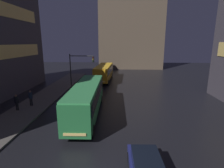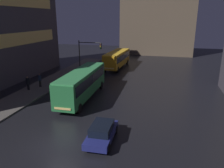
{
  "view_description": "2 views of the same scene",
  "coord_description": "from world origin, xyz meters",
  "views": [
    {
      "loc": [
        1.4,
        -6.94,
        7.44
      ],
      "look_at": [
        0.43,
        12.53,
        2.79
      ],
      "focal_mm": 28.0,
      "sensor_mm": 36.0,
      "label": 1
    },
    {
      "loc": [
        7.37,
        -12.89,
        9.18
      ],
      "look_at": [
        1.43,
        10.25,
        1.9
      ],
      "focal_mm": 35.0,
      "sensor_mm": 36.0,
      "label": 2
    }
  ],
  "objects": [
    {
      "name": "ground_plane",
      "position": [
        0.0,
        0.0,
        0.0
      ],
      "size": [
        120.0,
        120.0,
        0.0
      ],
      "primitive_type": "plane",
      "color": "black"
    },
    {
      "name": "sidewalk_left",
      "position": [
        -9.0,
        10.0,
        0.07
      ],
      "size": [
        4.0,
        48.0,
        0.15
      ],
      "color": "#56514C",
      "rests_on": "ground"
    },
    {
      "name": "building_far_backdrop",
      "position": [
        4.2,
        48.12,
        10.79
      ],
      "size": [
        18.07,
        12.0,
        21.57
      ],
      "color": "brown",
      "rests_on": "ground"
    },
    {
      "name": "bus_near",
      "position": [
        -2.01,
        9.79,
        2.05
      ],
      "size": [
        2.7,
        10.98,
        3.32
      ],
      "rotation": [
        0.0,
        0.0,
        3.17
      ],
      "color": "#236B38",
      "rests_on": "ground"
    },
    {
      "name": "bus_far",
      "position": [
        -1.87,
        26.93,
        1.9
      ],
      "size": [
        3.03,
        10.11,
        3.08
      ],
      "rotation": [
        0.0,
        0.0,
        3.09
      ],
      "color": "orange",
      "rests_on": "ground"
    },
    {
      "name": "car_taxi",
      "position": [
        2.88,
        1.44,
        0.73
      ],
      "size": [
        1.96,
        4.26,
        1.41
      ],
      "rotation": [
        0.0,
        0.0,
        3.18
      ],
      "color": "navy",
      "rests_on": "ground"
    },
    {
      "name": "pedestrian_near",
      "position": [
        -9.12,
        12.12,
        1.27
      ],
      "size": [
        0.55,
        0.55,
        1.84
      ],
      "rotation": [
        0.0,
        0.0,
        1.21
      ],
      "color": "black",
      "rests_on": "sidewalk_left"
    },
    {
      "name": "pedestrian_far",
      "position": [
        -9.93,
        10.61,
        1.25
      ],
      "size": [
        0.61,
        0.61,
        1.79
      ],
      "rotation": [
        0.0,
        0.0,
        0.58
      ],
      "color": "black",
      "rests_on": "sidewalk_left"
    },
    {
      "name": "traffic_light_main",
      "position": [
        -5.02,
        19.66,
        3.95
      ],
      "size": [
        3.83,
        0.35,
        5.74
      ],
      "color": "#2D2D2D",
      "rests_on": "ground"
    }
  ]
}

